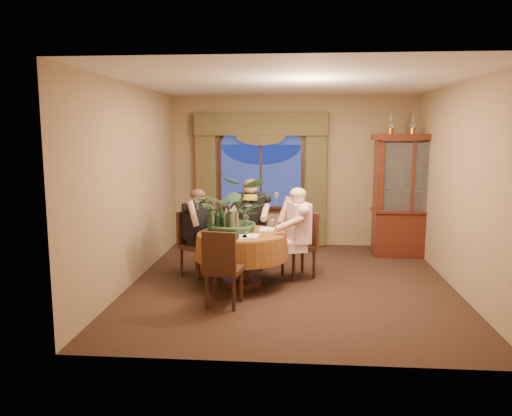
# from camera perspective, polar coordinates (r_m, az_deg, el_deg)

# --- Properties ---
(floor) EXTENTS (5.00, 5.00, 0.00)m
(floor) POSITION_cam_1_polar(r_m,az_deg,el_deg) (7.22, 3.98, -8.55)
(floor) COLOR black
(floor) RESTS_ON ground
(wall_back) EXTENTS (4.50, 0.00, 4.50)m
(wall_back) POSITION_cam_1_polar(r_m,az_deg,el_deg) (9.42, 4.24, 4.20)
(wall_back) COLOR #886D4D
(wall_back) RESTS_ON ground
(wall_right) EXTENTS (0.00, 5.00, 5.00)m
(wall_right) POSITION_cam_1_polar(r_m,az_deg,el_deg) (7.28, 22.13, 2.23)
(wall_right) COLOR #886D4D
(wall_right) RESTS_ON ground
(ceiling) EXTENTS (5.00, 5.00, 0.00)m
(ceiling) POSITION_cam_1_polar(r_m,az_deg,el_deg) (6.93, 4.24, 14.16)
(ceiling) COLOR white
(ceiling) RESTS_ON wall_back
(window) EXTENTS (1.62, 0.10, 1.32)m
(window) POSITION_cam_1_polar(r_m,az_deg,el_deg) (9.39, 0.56, 3.59)
(window) COLOR navy
(window) RESTS_ON wall_back
(arched_transom) EXTENTS (1.60, 0.06, 0.44)m
(arched_transom) POSITION_cam_1_polar(r_m,az_deg,el_deg) (9.35, 0.56, 8.35)
(arched_transom) COLOR navy
(arched_transom) RESTS_ON wall_back
(drapery_left) EXTENTS (0.38, 0.14, 2.32)m
(drapery_left) POSITION_cam_1_polar(r_m,az_deg,el_deg) (9.48, -5.70, 2.86)
(drapery_left) COLOR #443B1F
(drapery_left) RESTS_ON floor
(drapery_right) EXTENTS (0.38, 0.14, 2.32)m
(drapery_right) POSITION_cam_1_polar(r_m,az_deg,el_deg) (9.33, 6.86, 2.76)
(drapery_right) COLOR #443B1F
(drapery_right) RESTS_ON floor
(swag_valance) EXTENTS (2.45, 0.16, 0.42)m
(swag_valance) POSITION_cam_1_polar(r_m,az_deg,el_deg) (9.27, 0.53, 9.59)
(swag_valance) COLOR #443B1F
(swag_valance) RESTS_ON wall_back
(dining_table) EXTENTS (1.71, 1.71, 0.75)m
(dining_table) POSITION_cam_1_polar(r_m,az_deg,el_deg) (7.03, -1.63, -5.83)
(dining_table) COLOR maroon
(dining_table) RESTS_ON floor
(china_cabinet) EXTENTS (1.30, 0.52, 2.10)m
(china_cabinet) POSITION_cam_1_polar(r_m,az_deg,el_deg) (8.93, 17.14, 1.33)
(china_cabinet) COLOR #3A130C
(china_cabinet) RESTS_ON floor
(oil_lamp_left) EXTENTS (0.11, 0.11, 0.34)m
(oil_lamp_left) POSITION_cam_1_polar(r_m,az_deg,el_deg) (8.79, 15.15, 9.29)
(oil_lamp_left) COLOR #A5722D
(oil_lamp_left) RESTS_ON china_cabinet
(oil_lamp_center) EXTENTS (0.11, 0.11, 0.34)m
(oil_lamp_center) POSITION_cam_1_polar(r_m,az_deg,el_deg) (8.86, 17.50, 9.19)
(oil_lamp_center) COLOR #A5722D
(oil_lamp_center) RESTS_ON china_cabinet
(oil_lamp_right) EXTENTS (0.11, 0.11, 0.34)m
(oil_lamp_right) POSITION_cam_1_polar(r_m,az_deg,el_deg) (8.95, 19.80, 9.07)
(oil_lamp_right) COLOR #A5722D
(oil_lamp_right) RESTS_ON china_cabinet
(chair_right) EXTENTS (0.57, 0.57, 0.96)m
(chair_right) POSITION_cam_1_polar(r_m,az_deg,el_deg) (7.39, 4.86, -4.29)
(chair_right) COLOR black
(chair_right) RESTS_ON floor
(chair_back_right) EXTENTS (0.45, 0.45, 0.96)m
(chair_back_right) POSITION_cam_1_polar(r_m,az_deg,el_deg) (7.88, -0.42, -3.44)
(chair_back_right) COLOR black
(chair_back_right) RESTS_ON floor
(chair_back) EXTENTS (0.57, 0.57, 0.96)m
(chair_back) POSITION_cam_1_polar(r_m,az_deg,el_deg) (7.51, -6.70, -4.12)
(chair_back) COLOR black
(chair_back) RESTS_ON floor
(chair_front_left) EXTENTS (0.48, 0.48, 0.96)m
(chair_front_left) POSITION_cam_1_polar(r_m,az_deg,el_deg) (6.20, -3.68, -6.84)
(chair_front_left) COLOR black
(chair_front_left) RESTS_ON floor
(person_pink) EXTENTS (0.57, 0.60, 1.36)m
(person_pink) POSITION_cam_1_polar(r_m,az_deg,el_deg) (7.16, 4.92, -3.07)
(person_pink) COLOR #F5C2CB
(person_pink) RESTS_ON floor
(person_back) EXTENTS (0.61, 0.63, 1.31)m
(person_back) POSITION_cam_1_polar(r_m,az_deg,el_deg) (7.52, -6.70, -2.75)
(person_back) COLOR black
(person_back) RESTS_ON floor
(person_scarf) EXTENTS (0.54, 0.50, 1.42)m
(person_scarf) POSITION_cam_1_polar(r_m,az_deg,el_deg) (7.83, -0.56, -1.80)
(person_scarf) COLOR black
(person_scarf) RESTS_ON floor
(stoneware_vase) EXTENTS (0.16, 0.16, 0.30)m
(stoneware_vase) POSITION_cam_1_polar(r_m,az_deg,el_deg) (7.03, -2.57, -1.44)
(stoneware_vase) COLOR gray
(stoneware_vase) RESTS_ON dining_table
(centerpiece_plant) EXTENTS (1.06, 1.17, 0.92)m
(centerpiece_plant) POSITION_cam_1_polar(r_m,az_deg,el_deg) (6.99, -2.44, 2.69)
(centerpiece_plant) COLOR #304E2F
(centerpiece_plant) RESTS_ON dining_table
(olive_bowl) EXTENTS (0.17, 0.17, 0.05)m
(olive_bowl) POSITION_cam_1_polar(r_m,az_deg,el_deg) (6.89, -1.43, -2.71)
(olive_bowl) COLOR #4C582B
(olive_bowl) RESTS_ON dining_table
(cheese_platter) EXTENTS (0.39, 0.39, 0.02)m
(cheese_platter) POSITION_cam_1_polar(r_m,az_deg,el_deg) (6.62, -3.57, -3.33)
(cheese_platter) COLOR black
(cheese_platter) RESTS_ON dining_table
(wine_bottle_0) EXTENTS (0.07, 0.07, 0.33)m
(wine_bottle_0) POSITION_cam_1_polar(r_m,az_deg,el_deg) (6.87, -3.19, -1.57)
(wine_bottle_0) COLOR black
(wine_bottle_0) RESTS_ON dining_table
(wine_bottle_1) EXTENTS (0.07, 0.07, 0.33)m
(wine_bottle_1) POSITION_cam_1_polar(r_m,az_deg,el_deg) (6.90, -5.29, -1.56)
(wine_bottle_1) COLOR black
(wine_bottle_1) RESTS_ON dining_table
(wine_bottle_2) EXTENTS (0.07, 0.07, 0.33)m
(wine_bottle_2) POSITION_cam_1_polar(r_m,az_deg,el_deg) (6.97, -3.43, -1.42)
(wine_bottle_2) COLOR tan
(wine_bottle_2) RESTS_ON dining_table
(wine_bottle_3) EXTENTS (0.07, 0.07, 0.33)m
(wine_bottle_3) POSITION_cam_1_polar(r_m,az_deg,el_deg) (7.08, -4.95, -1.28)
(wine_bottle_3) COLOR tan
(wine_bottle_3) RESTS_ON dining_table
(wine_bottle_4) EXTENTS (0.07, 0.07, 0.33)m
(wine_bottle_4) POSITION_cam_1_polar(r_m,az_deg,el_deg) (7.13, -3.96, -1.19)
(wine_bottle_4) COLOR black
(wine_bottle_4) RESTS_ON dining_table
(wine_bottle_5) EXTENTS (0.07, 0.07, 0.33)m
(wine_bottle_5) POSITION_cam_1_polar(r_m,az_deg,el_deg) (6.94, -4.49, -1.47)
(wine_bottle_5) COLOR black
(wine_bottle_5) RESTS_ON dining_table
(tasting_paper_0) EXTENTS (0.25, 0.32, 0.00)m
(tasting_paper_0) POSITION_cam_1_polar(r_m,az_deg,el_deg) (6.72, -0.58, -3.19)
(tasting_paper_0) COLOR white
(tasting_paper_0) RESTS_ON dining_table
(tasting_paper_1) EXTENTS (0.23, 0.31, 0.00)m
(tasting_paper_1) POSITION_cam_1_polar(r_m,az_deg,el_deg) (7.17, 1.24, -2.43)
(tasting_paper_1) COLOR white
(tasting_paper_1) RESTS_ON dining_table
(tasting_paper_2) EXTENTS (0.28, 0.34, 0.00)m
(tasting_paper_2) POSITION_cam_1_polar(r_m,az_deg,el_deg) (6.68, -1.96, -3.27)
(tasting_paper_2) COLOR white
(tasting_paper_2) RESTS_ON dining_table
(wine_glass_person_pink) EXTENTS (0.07, 0.07, 0.18)m
(wine_glass_person_pink) POSITION_cam_1_polar(r_m,az_deg,el_deg) (7.02, 1.84, -1.96)
(wine_glass_person_pink) COLOR silver
(wine_glass_person_pink) RESTS_ON dining_table
(wine_glass_person_back) EXTENTS (0.07, 0.07, 0.18)m
(wine_glass_person_back) POSITION_cam_1_polar(r_m,az_deg,el_deg) (7.21, -4.34, -1.70)
(wine_glass_person_back) COLOR silver
(wine_glass_person_back) RESTS_ON dining_table
(wine_glass_person_scarf) EXTENTS (0.07, 0.07, 0.18)m
(wine_glass_person_scarf) POSITION_cam_1_polar(r_m,az_deg,el_deg) (7.35, -1.09, -1.47)
(wine_glass_person_scarf) COLOR silver
(wine_glass_person_scarf) RESTS_ON dining_table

